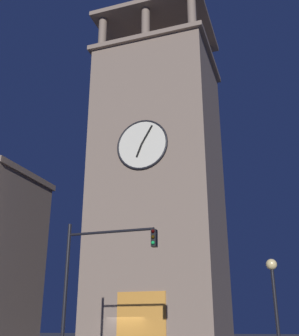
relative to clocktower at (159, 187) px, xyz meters
name	(u,v)px	position (x,y,z in m)	size (l,w,h in m)	color
clocktower	(159,187)	(0.00, 0.00, 0.00)	(9.54, 8.42, 29.28)	gray
traffic_signal_near	(93,270)	(-0.84, 12.47, -7.85)	(4.36, 0.41, 6.45)	black
street_lamp	(274,292)	(-8.40, 11.55, -8.92)	(0.44, 0.44, 4.54)	black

